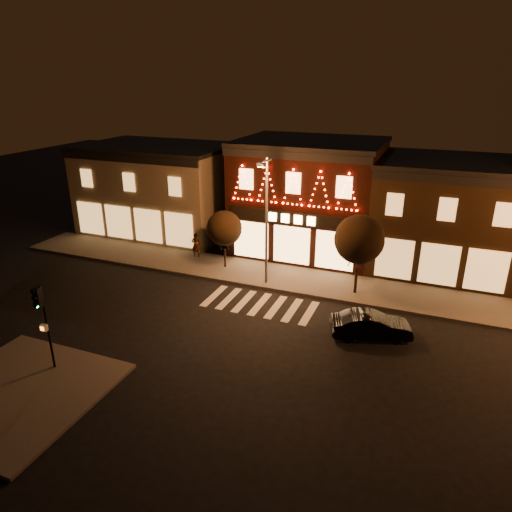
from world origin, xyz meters
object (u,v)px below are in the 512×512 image
Objects in this scene: streetlamp_mid at (266,213)px; pedestrian at (196,245)px; traffic_signal_near at (42,312)px; dark_sedan at (371,325)px.

streetlamp_mid is 4.49× the size of pedestrian.
traffic_signal_near is 14.94m from pedestrian.
traffic_signal_near is 13.57m from streetlamp_mid.
traffic_signal_near is at bearing 69.38° from pedestrian.
pedestrian is at bearing 45.49° from dark_sedan.
traffic_signal_near is 0.51× the size of streetlamp_mid.
pedestrian is (-0.66, 14.79, -2.00)m from traffic_signal_near.
streetlamp_mid is at bearing 42.97° from dark_sedan.
dark_sedan is at bearing 131.57° from pedestrian.
dark_sedan is 2.28× the size of pedestrian.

